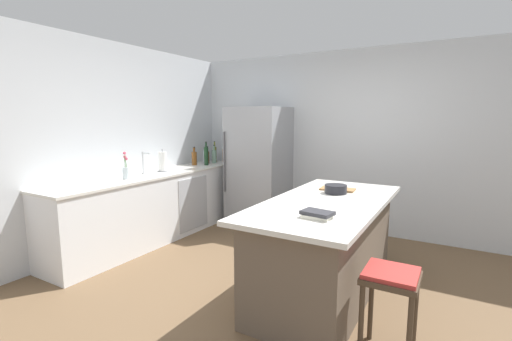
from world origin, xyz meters
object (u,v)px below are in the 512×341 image
at_px(sink_faucet, 144,163).
at_px(gin_bottle, 214,156).
at_px(kitchen_island, 326,247).
at_px(vinegar_bottle, 224,155).
at_px(whiskey_bottle, 194,158).
at_px(olive_oil_bottle, 215,154).
at_px(mixing_bowl, 336,189).
at_px(flower_vase, 126,171).
at_px(paper_towel_roll, 163,162).
at_px(bar_stool, 390,287).
at_px(wine_bottle, 206,156).
at_px(refrigerator, 259,167).
at_px(cutting_board, 337,189).
at_px(syrup_bottle, 207,157).
at_px(cookbook_stack, 317,214).

distance_m(sink_faucet, gin_bottle, 1.43).
relative_size(kitchen_island, vinegar_bottle, 6.84).
xyz_separation_m(kitchen_island, gin_bottle, (-2.49, 1.61, 0.57)).
xyz_separation_m(vinegar_bottle, whiskey_bottle, (-0.17, -0.56, -0.00)).
distance_m(olive_oil_bottle, mixing_bowl, 2.88).
xyz_separation_m(vinegar_bottle, olive_oil_bottle, (-0.12, -0.10, 0.02)).
distance_m(flower_vase, olive_oil_bottle, 1.89).
bearing_deg(paper_towel_roll, flower_vase, -84.40).
xyz_separation_m(bar_stool, olive_oil_bottle, (-3.23, 2.36, 0.53)).
bearing_deg(vinegar_bottle, flower_vase, -91.31).
height_order(bar_stool, wine_bottle, wine_bottle).
height_order(paper_towel_roll, whiskey_bottle, paper_towel_roll).
bearing_deg(gin_bottle, wine_bottle, -77.70).
bearing_deg(refrigerator, paper_towel_roll, -127.87).
bearing_deg(flower_vase, paper_towel_roll, 95.60).
height_order(gin_bottle, cutting_board, gin_bottle).
relative_size(sink_faucet, mixing_bowl, 1.37).
relative_size(kitchen_island, sink_faucet, 6.90).
bearing_deg(sink_faucet, syrup_bottle, 89.48).
distance_m(kitchen_island, refrigerator, 2.37).
relative_size(refrigerator, flower_vase, 5.38).
bearing_deg(syrup_bottle, mixing_bowl, -24.99).
height_order(gin_bottle, wine_bottle, wine_bottle).
xyz_separation_m(gin_bottle, cookbook_stack, (2.62, -2.20, -0.10)).
bearing_deg(kitchen_island, mixing_bowl, 94.41).
xyz_separation_m(syrup_bottle, mixing_bowl, (2.53, -1.18, -0.08)).
height_order(syrup_bottle, wine_bottle, wine_bottle).
xyz_separation_m(refrigerator, vinegar_bottle, (-0.77, 0.17, 0.12)).
relative_size(bar_stool, mixing_bowl, 2.88).
relative_size(syrup_bottle, wine_bottle, 0.76).
bearing_deg(bar_stool, cookbook_stack, 173.77).
xyz_separation_m(wine_bottle, cookbook_stack, (2.55, -1.92, -0.13)).
relative_size(sink_faucet, syrup_bottle, 1.07).
bearing_deg(cookbook_stack, gin_bottle, 139.88).
height_order(kitchen_island, sink_faucet, sink_faucet).
bearing_deg(refrigerator, whiskey_bottle, -157.21).
xyz_separation_m(refrigerator, flower_vase, (-0.82, -1.82, 0.11)).
bearing_deg(syrup_bottle, flower_vase, -87.26).
bearing_deg(syrup_bottle, cutting_board, -22.05).
distance_m(refrigerator, whiskey_bottle, 1.03).
height_order(kitchen_island, paper_towel_roll, paper_towel_roll).
bearing_deg(cutting_board, olive_oil_bottle, 154.14).
xyz_separation_m(flower_vase, paper_towel_roll, (-0.07, 0.68, 0.03)).
distance_m(wine_bottle, mixing_bowl, 2.60).
xyz_separation_m(flower_vase, olive_oil_bottle, (-0.08, 1.89, 0.04)).
distance_m(paper_towel_roll, whiskey_bottle, 0.75).
distance_m(vinegar_bottle, wine_bottle, 0.48).
distance_m(olive_oil_bottle, cookbook_stack, 3.53).
bearing_deg(paper_towel_roll, wine_bottle, 82.27).
bearing_deg(vinegar_bottle, olive_oil_bottle, -142.00).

